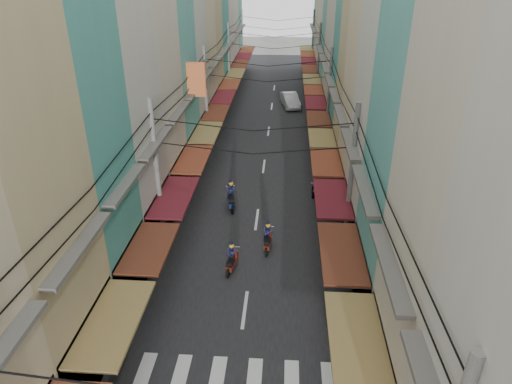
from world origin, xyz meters
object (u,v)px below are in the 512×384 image
at_px(bicycle, 358,251).
at_px(market_umbrella, 404,260).
at_px(traffic_sign, 380,302).
at_px(white_car, 290,107).

relative_size(bicycle, market_umbrella, 0.67).
height_order(market_umbrella, traffic_sign, traffic_sign).
distance_m(white_car, traffic_sign, 33.76).
bearing_deg(bicycle, traffic_sign, -167.90).
bearing_deg(white_car, bicycle, -93.54).
height_order(bicycle, traffic_sign, traffic_sign).
distance_m(bicycle, traffic_sign, 6.74).
relative_size(white_car, market_umbrella, 2.15).
height_order(white_car, traffic_sign, traffic_sign).
bearing_deg(market_umbrella, white_car, 99.38).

